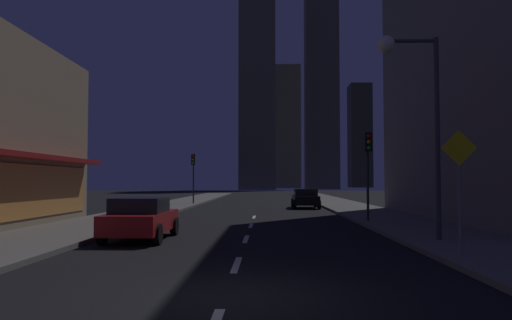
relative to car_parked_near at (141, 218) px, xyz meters
The scene contains 15 objects.
ground_plane 24.15m from the car_parked_near, 81.42° to the left, with size 78.00×136.00×0.10m, color black.
sidewalk_right 26.12m from the car_parked_near, 66.05° to the left, with size 4.00×76.00×0.15m, color #605E59.
sidewalk_left 24.11m from the car_parked_near, 98.11° to the left, with size 4.00×76.00×0.15m, color #605E59.
lane_marking_center 3.68m from the car_parked_near, ahead, with size 0.16×23.00×0.01m.
skyscraper_distant_tall 104.67m from the car_parked_near, 88.92° to the left, with size 8.82×7.43×47.19m, color #5D5846.
skyscraper_distant_mid 136.88m from the car_parked_near, 85.66° to the left, with size 8.92×6.70×38.14m, color brown.
skyscraper_distant_short 118.95m from the car_parked_near, 80.46° to the left, with size 8.45×7.91×78.18m, color brown.
skyscraper_distant_slender 156.31m from the car_parked_near, 76.51° to the left, with size 7.22×8.58×35.35m, color #373429.
car_parked_near is the anchor object (origin of this frame).
car_parked_far 21.19m from the car_parked_near, 70.13° to the left, with size 1.98×4.24×1.45m.
fire_hydrant_far_left 13.48m from the car_parked_near, 99.82° to the left, with size 0.42×0.30×0.65m.
traffic_light_near_right 11.37m from the car_parked_near, 34.99° to the left, with size 0.32×0.48×4.20m.
traffic_light_far_left 24.48m from the car_parked_near, 94.47° to the left, with size 0.32×0.48×4.20m.
street_lamp_right 10.02m from the car_parked_near, ahead, with size 1.96×0.56×6.58m.
pedestrian_crossing_sign 10.21m from the car_parked_near, 24.80° to the right, with size 0.91×0.08×3.15m.
Camera 1 is at (0.73, -8.56, 2.00)m, focal length 34.23 mm.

